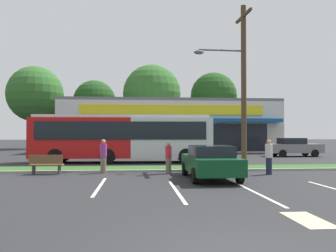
% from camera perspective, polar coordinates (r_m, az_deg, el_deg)
% --- Properties ---
extents(grass_median, '(56.00, 2.20, 0.12)m').
position_cam_1_polar(grass_median, '(19.72, -0.95, -6.81)').
color(grass_median, '#2D5B23').
rests_on(grass_median, ground_plane).
extents(curb_lip, '(56.00, 0.24, 0.12)m').
position_cam_1_polar(curb_lip, '(18.51, -0.67, -7.18)').
color(curb_lip, '#99968C').
rests_on(curb_lip, ground_plane).
extents(parking_stripe_0, '(0.12, 4.80, 0.01)m').
position_cam_1_polar(parking_stripe_0, '(13.75, -10.86, -9.44)').
color(parking_stripe_0, silver).
rests_on(parking_stripe_0, ground_plane).
extents(parking_stripe_1, '(0.12, 4.80, 0.01)m').
position_cam_1_polar(parking_stripe_1, '(12.41, 1.37, -10.35)').
color(parking_stripe_1, silver).
rests_on(parking_stripe_1, ground_plane).
extents(parking_stripe_2, '(0.12, 4.80, 0.01)m').
position_cam_1_polar(parking_stripe_2, '(12.30, 14.07, -10.40)').
color(parking_stripe_2, silver).
rests_on(parking_stripe_2, ground_plane).
extents(lot_arrow, '(0.70, 1.60, 0.01)m').
position_cam_1_polar(lot_arrow, '(8.98, 21.51, -13.78)').
color(lot_arrow, beige).
rests_on(lot_arrow, ground_plane).
extents(storefront_building, '(23.29, 12.08, 5.67)m').
position_cam_1_polar(storefront_building, '(41.13, 0.02, -0.06)').
color(storefront_building, beige).
rests_on(storefront_building, ground_plane).
extents(tree_left, '(7.30, 7.30, 10.87)m').
position_cam_1_polar(tree_left, '(50.11, -20.52, 4.81)').
color(tree_left, '#473323').
rests_on(tree_left, ground_plane).
extents(tree_mid_left, '(6.04, 6.04, 9.67)m').
position_cam_1_polar(tree_mid_left, '(52.22, -11.70, 3.87)').
color(tree_mid_left, '#473323').
rests_on(tree_mid_left, ground_plane).
extents(tree_mid, '(8.11, 8.11, 11.68)m').
position_cam_1_polar(tree_mid, '(50.16, -2.59, 5.19)').
color(tree_mid, '#473323').
rests_on(tree_mid, ground_plane).
extents(tree_mid_right, '(6.91, 6.91, 11.15)m').
position_cam_1_polar(tree_mid_right, '(53.79, 7.32, 4.83)').
color(tree_mid_right, '#473323').
rests_on(tree_mid_right, ground_plane).
extents(utility_pole, '(3.03, 2.40, 9.28)m').
position_cam_1_polar(utility_pole, '(20.72, 11.64, 7.13)').
color(utility_pole, '#4C3826').
rests_on(utility_pole, ground_plane).
extents(city_bus, '(12.27, 2.90, 3.25)m').
position_cam_1_polar(city_bus, '(24.69, -7.28, -1.73)').
color(city_bus, '#B71414').
rests_on(city_bus, ground_plane).
extents(bus_stop_bench, '(1.60, 0.45, 0.95)m').
position_cam_1_polar(bus_stop_bench, '(18.33, -18.93, -5.78)').
color(bus_stop_bench, brown).
rests_on(bus_stop_bench, ground_plane).
extents(car_0, '(2.02, 4.66, 1.46)m').
position_cam_1_polar(car_0, '(15.61, 6.77, -5.69)').
color(car_0, '#0C3F1E').
rests_on(car_0, ground_plane).
extents(car_1, '(4.59, 1.97, 1.61)m').
position_cam_1_polar(car_1, '(32.92, 19.50, -3.20)').
color(car_1, slate).
rests_on(car_1, ground_plane).
extents(pedestrian_near_bench, '(0.34, 0.34, 1.69)m').
position_cam_1_polar(pedestrian_near_bench, '(18.12, -10.32, -4.78)').
color(pedestrian_near_bench, '#726651').
rests_on(pedestrian_near_bench, ground_plane).
extents(pedestrian_by_pole, '(0.34, 0.34, 1.68)m').
position_cam_1_polar(pedestrian_by_pole, '(17.91, 15.87, -4.80)').
color(pedestrian_by_pole, '#1E2338').
rests_on(pedestrian_by_pole, ground_plane).
extents(pedestrian_mid, '(0.32, 0.32, 1.58)m').
position_cam_1_polar(pedestrian_mid, '(17.65, 0.07, -5.07)').
color(pedestrian_mid, '#726651').
rests_on(pedestrian_mid, ground_plane).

